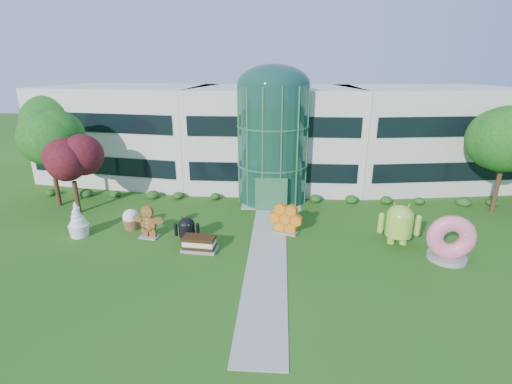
# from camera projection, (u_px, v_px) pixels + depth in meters

# --- Properties ---
(ground) EXTENTS (140.00, 140.00, 0.00)m
(ground) POSITION_uv_depth(u_px,v_px,m) (266.00, 267.00, 21.93)
(ground) COLOR #215114
(ground) RESTS_ON ground
(building) EXTENTS (46.00, 15.00, 9.30)m
(building) POSITION_uv_depth(u_px,v_px,m) (274.00, 135.00, 37.42)
(building) COLOR beige
(building) RESTS_ON ground
(atrium) EXTENTS (6.00, 6.00, 9.80)m
(atrium) POSITION_uv_depth(u_px,v_px,m) (273.00, 144.00, 31.68)
(atrium) COLOR #194738
(atrium) RESTS_ON ground
(walkway) EXTENTS (2.40, 20.00, 0.04)m
(walkway) POSITION_uv_depth(u_px,v_px,m) (268.00, 250.00, 23.81)
(walkway) COLOR #9E9E93
(walkway) RESTS_ON ground
(tree_red) EXTENTS (4.00, 4.00, 6.00)m
(tree_red) POSITION_uv_depth(u_px,v_px,m) (73.00, 177.00, 29.03)
(tree_red) COLOR #3F0C14
(tree_red) RESTS_ON ground
(trees_backdrop) EXTENTS (52.00, 8.00, 8.40)m
(trees_backdrop) POSITION_uv_depth(u_px,v_px,m) (273.00, 150.00, 32.85)
(trees_backdrop) COLOR #174E13
(trees_backdrop) RESTS_ON ground
(android_green) EXTENTS (2.99, 2.16, 3.18)m
(android_green) POSITION_uv_depth(u_px,v_px,m) (400.00, 221.00, 24.28)
(android_green) COLOR #93BF3D
(android_green) RESTS_ON ground
(android_black) EXTENTS (1.89, 1.39, 2.00)m
(android_black) POSITION_uv_depth(u_px,v_px,m) (187.00, 228.00, 24.78)
(android_black) COLOR black
(android_black) RESTS_ON ground
(donut) EXTENTS (3.00, 1.71, 2.96)m
(donut) POSITION_uv_depth(u_px,v_px,m) (450.00, 237.00, 22.30)
(donut) COLOR #DF5571
(donut) RESTS_ON ground
(gingerbread) EXTENTS (2.70, 1.43, 2.37)m
(gingerbread) POSITION_uv_depth(u_px,v_px,m) (148.00, 221.00, 25.31)
(gingerbread) COLOR brown
(gingerbread) RESTS_ON ground
(ice_cream_sandwich) EXTENTS (2.32, 1.31, 0.99)m
(ice_cream_sandwich) POSITION_uv_depth(u_px,v_px,m) (199.00, 244.00, 23.67)
(ice_cream_sandwich) COLOR black
(ice_cream_sandwich) RESTS_ON ground
(honeycomb) EXTENTS (2.71, 1.73, 2.00)m
(honeycomb) POSITION_uv_depth(u_px,v_px,m) (286.00, 220.00, 26.03)
(honeycomb) COLOR orange
(honeycomb) RESTS_ON ground
(froyo) EXTENTS (1.91, 1.91, 2.52)m
(froyo) POSITION_uv_depth(u_px,v_px,m) (77.00, 219.00, 25.50)
(froyo) COLOR white
(froyo) RESTS_ON ground
(cupcake) EXTENTS (1.48, 1.48, 1.53)m
(cupcake) POSITION_uv_depth(u_px,v_px,m) (131.00, 219.00, 26.77)
(cupcake) COLOR white
(cupcake) RESTS_ON ground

